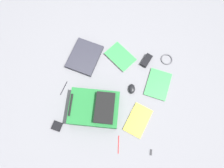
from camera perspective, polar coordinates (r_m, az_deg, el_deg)
ground_plane at (r=1.76m, az=-0.01°, el=-1.56°), size 3.35×3.35×0.00m
backpack at (r=1.66m, az=-5.12°, el=-7.31°), size 0.46×0.36×0.17m
laptop at (r=1.88m, az=-8.31°, el=8.19°), size 0.32×0.37×0.03m
book_manual at (r=1.82m, az=13.75°, el=-0.08°), size 0.23×0.29×0.02m
book_red at (r=1.86m, az=2.54°, el=8.24°), size 0.33×0.30×0.02m
book_blue at (r=1.72m, az=7.89°, el=-10.78°), size 0.23×0.31×0.01m
computer_mouse at (r=1.75m, az=6.00°, el=-1.45°), size 0.08×0.10×0.04m
cable_coil at (r=1.93m, az=16.21°, el=7.18°), size 0.11×0.11×0.01m
power_brick at (r=1.87m, az=10.38°, el=7.03°), size 0.10×0.15×0.03m
pen_black at (r=1.70m, az=1.98°, el=-17.85°), size 0.04×0.15×0.01m
pen_blue at (r=1.82m, az=-14.42°, el=-1.18°), size 0.03×0.14×0.01m
earbud_pouch at (r=1.76m, az=-16.32°, el=-12.11°), size 0.09×0.09×0.02m
usb_stick at (r=1.73m, az=11.71°, el=-19.58°), size 0.02×0.05×0.01m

